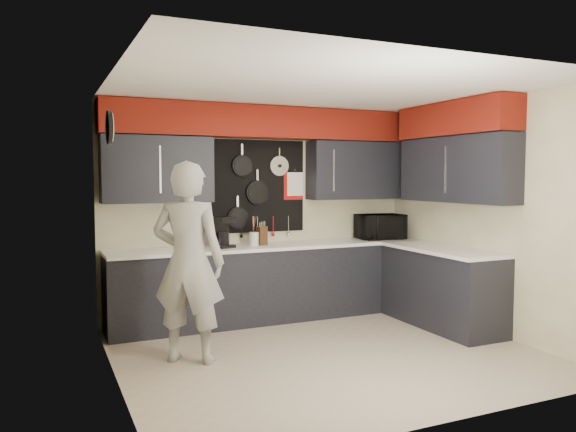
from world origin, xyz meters
name	(u,v)px	position (x,y,z in m)	size (l,w,h in m)	color
ground	(327,353)	(0.00, 0.00, 0.00)	(4.00, 4.00, 0.00)	tan
back_wall_assembly	(267,155)	(0.01, 1.60, 2.01)	(4.00, 0.36, 2.60)	beige
right_wall_assembly	(460,159)	(1.85, 0.26, 1.94)	(0.36, 3.50, 2.60)	beige
left_wall_assembly	(115,226)	(-1.99, 0.02, 1.33)	(0.05, 3.50, 2.60)	beige
base_cabinets	(319,284)	(0.49, 1.13, 0.46)	(3.95, 2.20, 0.92)	black
microwave	(380,227)	(1.56, 1.43, 1.08)	(0.59, 0.40, 0.33)	black
knife_block	(262,236)	(-0.12, 1.45, 1.03)	(0.10, 0.10, 0.23)	#371911
utensil_crock	(254,239)	(-0.21, 1.47, 1.00)	(0.12, 0.12, 0.16)	white
coffee_maker	(222,231)	(-0.61, 1.45, 1.11)	(0.26, 0.30, 0.36)	black
person	(188,262)	(-1.31, 0.31, 0.95)	(0.69, 0.45, 1.89)	#989896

